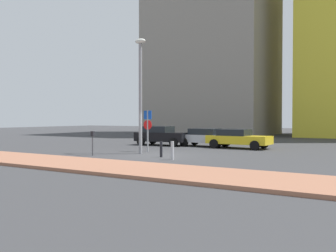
% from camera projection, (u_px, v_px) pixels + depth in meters
% --- Properties ---
extents(ground_plane, '(120.00, 120.00, 0.00)m').
position_uv_depth(ground_plane, '(159.00, 156.00, 20.26)').
color(ground_plane, '#38383A').
extents(sidewalk_brick, '(40.00, 3.46, 0.14)m').
position_uv_depth(sidewalk_brick, '(93.00, 165.00, 15.58)').
color(sidewalk_brick, '#9E664C').
rests_on(sidewalk_brick, ground).
extents(parked_car_black, '(4.24, 2.22, 1.49)m').
position_uv_depth(parked_car_black, '(162.00, 135.00, 27.99)').
color(parked_car_black, black).
rests_on(parked_car_black, ground).
extents(parked_car_silver, '(3.95, 2.04, 1.34)m').
position_uv_depth(parked_car_silver, '(205.00, 137.00, 26.84)').
color(parked_car_silver, '#B7BABF').
rests_on(parked_car_silver, ground).
extents(parked_car_yellow, '(4.44, 2.24, 1.34)m').
position_uv_depth(parked_car_yellow, '(238.00, 138.00, 25.21)').
color(parked_car_yellow, gold).
rests_on(parked_car_yellow, ground).
extents(parking_sign_post, '(0.60, 0.10, 2.63)m').
position_uv_depth(parking_sign_post, '(148.00, 126.00, 22.60)').
color(parking_sign_post, gray).
rests_on(parking_sign_post, ground).
extents(parking_meter, '(0.18, 0.14, 1.38)m').
position_uv_depth(parking_meter, '(93.00, 140.00, 20.24)').
color(parking_meter, '#4C4C51').
rests_on(parking_meter, ground).
extents(street_lamp, '(0.70, 0.36, 6.82)m').
position_uv_depth(street_lamp, '(140.00, 86.00, 21.21)').
color(street_lamp, gray).
rests_on(street_lamp, ground).
extents(traffic_bollard_near, '(0.16, 0.16, 0.94)m').
position_uv_depth(traffic_bollard_near, '(172.00, 151.00, 18.22)').
color(traffic_bollard_near, '#B7B7BC').
rests_on(traffic_bollard_near, ground).
extents(traffic_bollard_mid, '(0.15, 0.15, 0.86)m').
position_uv_depth(traffic_bollard_mid, '(161.00, 149.00, 19.49)').
color(traffic_bollard_mid, black).
rests_on(traffic_bollard_mid, ground).
extents(building_under_construction, '(14.68, 13.16, 23.54)m').
position_uv_depth(building_under_construction, '(214.00, 44.00, 46.95)').
color(building_under_construction, gray).
rests_on(building_under_construction, ground).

